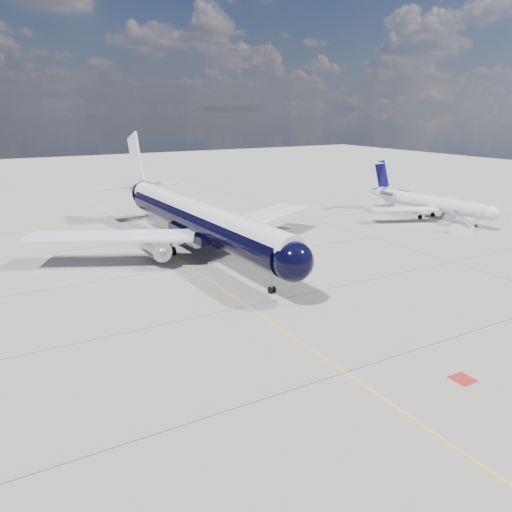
# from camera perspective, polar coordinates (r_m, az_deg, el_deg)

# --- Properties ---
(ground) EXTENTS (320.00, 320.00, 0.00)m
(ground) POSITION_cam_1_polar(r_m,az_deg,el_deg) (67.07, -9.27, -0.08)
(ground) COLOR gray
(ground) RESTS_ON ground
(taxiway_centerline) EXTENTS (0.16, 160.00, 0.01)m
(taxiway_centerline) POSITION_cam_1_polar(r_m,az_deg,el_deg) (62.60, -7.63, -1.21)
(taxiway_centerline) COLOR yellow
(taxiway_centerline) RESTS_ON ground
(red_marking) EXTENTS (1.60, 1.60, 0.01)m
(red_marking) POSITION_cam_1_polar(r_m,az_deg,el_deg) (40.20, 22.56, -12.87)
(red_marking) COLOR maroon
(red_marking) RESTS_ON ground
(main_airliner) EXTENTS (43.48, 52.87, 15.29)m
(main_airliner) POSITION_cam_1_polar(r_m,az_deg,el_deg) (68.24, -7.06, 4.41)
(main_airliner) COLOR black
(main_airliner) RESTS_ON ground
(regional_jet) EXTENTS (24.29, 28.00, 9.48)m
(regional_jet) POSITION_cam_1_polar(r_m,az_deg,el_deg) (95.19, 18.60, 6.01)
(regional_jet) COLOR silver
(regional_jet) RESTS_ON ground
(boarding_stair) EXTENTS (3.76, 4.10, 3.65)m
(boarding_stair) POSITION_cam_1_polar(r_m,az_deg,el_deg) (85.23, 22.49, 2.88)
(boarding_stair) COLOR silver
(boarding_stair) RESTS_ON ground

